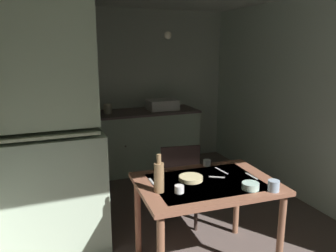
% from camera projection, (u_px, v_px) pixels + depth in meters
% --- Properties ---
extents(ground_plane, '(4.90, 4.90, 0.00)m').
position_uv_depth(ground_plane, '(164.00, 222.00, 3.53)').
color(ground_plane, brown).
extents(wall_back, '(3.57, 0.10, 2.38)m').
position_uv_depth(wall_back, '(118.00, 89.00, 5.07)').
color(wall_back, beige).
rests_on(wall_back, ground).
extents(wall_right, '(0.10, 4.00, 2.38)m').
position_uv_depth(wall_right, '(305.00, 102.00, 3.89)').
color(wall_right, silver).
rests_on(wall_right, ground).
extents(hutch_cabinet, '(1.08, 0.46, 2.16)m').
position_uv_depth(hutch_cabinet, '(39.00, 145.00, 2.78)').
color(hutch_cabinet, '#A7BCA3').
rests_on(hutch_cabinet, ground).
extents(counter_cabinet, '(1.81, 0.64, 0.90)m').
position_uv_depth(counter_cabinet, '(138.00, 141.00, 4.97)').
color(counter_cabinet, '#A7BCA3').
rests_on(counter_cabinet, ground).
extents(sink_basin, '(0.44, 0.34, 0.15)m').
position_uv_depth(sink_basin, '(162.00, 104.00, 4.99)').
color(sink_basin, white).
rests_on(sink_basin, counter_cabinet).
extents(hand_pump, '(0.05, 0.27, 0.39)m').
position_uv_depth(hand_pump, '(94.00, 102.00, 4.65)').
color(hand_pump, maroon).
rests_on(hand_pump, counter_cabinet).
extents(mixing_bowl_counter, '(0.21, 0.21, 0.08)m').
position_uv_depth(mixing_bowl_counter, '(92.00, 112.00, 4.58)').
color(mixing_bowl_counter, beige).
rests_on(mixing_bowl_counter, counter_cabinet).
extents(stoneware_crock, '(0.12, 0.12, 0.14)m').
position_uv_depth(stoneware_crock, '(108.00, 109.00, 4.70)').
color(stoneware_crock, beige).
rests_on(stoneware_crock, counter_cabinet).
extents(dining_table, '(1.16, 0.85, 0.75)m').
position_uv_depth(dining_table, '(206.00, 193.00, 2.71)').
color(dining_table, brown).
rests_on(dining_table, ground).
extents(chair_far_side, '(0.46, 0.46, 0.91)m').
position_uv_depth(chair_far_side, '(177.00, 183.00, 3.33)').
color(chair_far_side, '#32241F').
rests_on(chair_far_side, ground).
extents(serving_bowl_wide, '(0.13, 0.13, 0.05)m').
position_uv_depth(serving_bowl_wide, '(250.00, 186.00, 2.54)').
color(serving_bowl_wide, '#ADD1C1').
rests_on(serving_bowl_wide, dining_table).
extents(soup_bowl_small, '(0.20, 0.20, 0.03)m').
position_uv_depth(soup_bowl_small, '(191.00, 178.00, 2.72)').
color(soup_bowl_small, beige).
rests_on(soup_bowl_small, dining_table).
extents(teacup_mint, '(0.07, 0.07, 0.06)m').
position_uv_depth(teacup_mint, '(207.00, 163.00, 3.05)').
color(teacup_mint, white).
rests_on(teacup_mint, dining_table).
extents(mug_tall, '(0.07, 0.07, 0.06)m').
position_uv_depth(mug_tall, '(179.00, 189.00, 2.48)').
color(mug_tall, white).
rests_on(mug_tall, dining_table).
extents(teacup_cream, '(0.09, 0.09, 0.09)m').
position_uv_depth(teacup_cream, '(274.00, 186.00, 2.50)').
color(teacup_cream, '#9EB2C6').
rests_on(teacup_cream, dining_table).
extents(glass_bottle, '(0.08, 0.08, 0.30)m').
position_uv_depth(glass_bottle, '(159.00, 177.00, 2.47)').
color(glass_bottle, olive).
rests_on(glass_bottle, dining_table).
extents(table_knife, '(0.04, 0.18, 0.00)m').
position_uv_depth(table_knife, '(221.00, 171.00, 2.92)').
color(table_knife, silver).
rests_on(table_knife, dining_table).
extents(teaspoon_near_bowl, '(0.02, 0.13, 0.00)m').
position_uv_depth(teaspoon_near_bowl, '(152.00, 181.00, 2.69)').
color(teaspoon_near_bowl, beige).
rests_on(teaspoon_near_bowl, dining_table).
extents(teaspoon_by_cup, '(0.02, 0.16, 0.00)m').
position_uv_depth(teaspoon_by_cup, '(251.00, 176.00, 2.80)').
color(teaspoon_by_cup, beige).
rests_on(teaspoon_by_cup, dining_table).
extents(serving_spoon, '(0.12, 0.08, 0.00)m').
position_uv_depth(serving_spoon, '(217.00, 177.00, 2.78)').
color(serving_spoon, beige).
rests_on(serving_spoon, dining_table).
extents(pendant_bulb, '(0.08, 0.08, 0.08)m').
position_uv_depth(pendant_bulb, '(168.00, 35.00, 3.42)').
color(pendant_bulb, '#F9EFCC').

